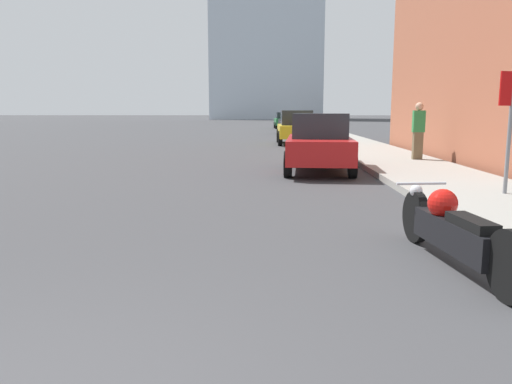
% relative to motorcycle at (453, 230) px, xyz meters
% --- Properties ---
extents(sidewalk, '(2.71, 240.00, 0.15)m').
position_rel_motorcycle_xyz_m(sidewalk, '(2.04, 36.77, -0.32)').
color(sidewalk, gray).
rests_on(sidewalk, ground_plane).
extents(motorcycle, '(0.62, 2.70, 0.79)m').
position_rel_motorcycle_xyz_m(motorcycle, '(0.00, 0.00, 0.00)').
color(motorcycle, black).
rests_on(motorcycle, ground_plane).
extents(parked_car_red, '(2.01, 4.21, 1.58)m').
position_rel_motorcycle_xyz_m(parked_car_red, '(-0.64, 8.41, 0.40)').
color(parked_car_red, red).
rests_on(parked_car_red, ground_plane).
extents(parked_car_yellow, '(1.92, 4.41, 1.68)m').
position_rel_motorcycle_xyz_m(parked_car_yellow, '(-0.70, 20.06, 0.45)').
color(parked_car_yellow, gold).
rests_on(parked_car_yellow, ground_plane).
extents(parked_car_black, '(2.06, 4.10, 1.65)m').
position_rel_motorcycle_xyz_m(parked_car_black, '(-0.39, 31.62, 0.42)').
color(parked_car_black, black).
rests_on(parked_car_black, ground_plane).
extents(parked_car_green, '(2.09, 3.91, 1.53)m').
position_rel_motorcycle_xyz_m(parked_car_green, '(-0.66, 42.90, 0.38)').
color(parked_car_green, '#1E6B33').
rests_on(parked_car_green, ground_plane).
extents(stop_sign, '(0.57, 0.26, 2.19)m').
position_rel_motorcycle_xyz_m(stop_sign, '(2.36, 3.94, 1.25)').
color(stop_sign, slate).
rests_on(stop_sign, sidewalk).
extents(pedestrian, '(0.36, 0.25, 1.76)m').
position_rel_motorcycle_xyz_m(pedestrian, '(2.64, 10.53, 0.67)').
color(pedestrian, brown).
rests_on(pedestrian, sidewalk).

